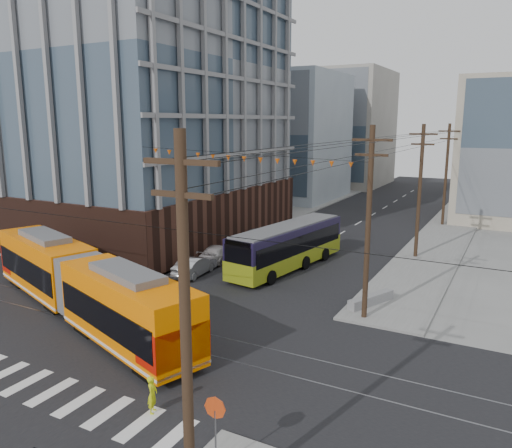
{
  "coord_description": "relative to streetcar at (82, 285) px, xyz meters",
  "views": [
    {
      "loc": [
        15.81,
        -15.77,
        11.14
      ],
      "look_at": [
        0.93,
        11.94,
        4.7
      ],
      "focal_mm": 35.0,
      "sensor_mm": 36.0,
      "label": 1
    }
  ],
  "objects": [
    {
      "name": "streetcar",
      "position": [
        0.0,
        0.0,
        0.0
      ],
      "size": [
        20.32,
        9.48,
        3.95
      ],
      "primitive_type": null,
      "rotation": [
        0.0,
        0.0,
        -0.34
      ],
      "color": "#FB7100",
      "rests_on": "ground"
    },
    {
      "name": "parked_car_white",
      "position": [
        0.49,
        13.7,
        -1.3
      ],
      "size": [
        2.52,
        4.88,
        1.35
      ],
      "primitive_type": "imported",
      "rotation": [
        0.0,
        0.0,
        3.28
      ],
      "color": "#B7B1B1",
      "rests_on": "ground"
    },
    {
      "name": "stop_sign",
      "position": [
        13.88,
        -7.43,
        -0.73
      ],
      "size": [
        0.8,
        0.8,
        2.5
      ],
      "primitive_type": null,
      "rotation": [
        0.0,
        0.0,
        0.06
      ],
      "color": "#C93E14",
      "rests_on": "ground"
    },
    {
      "name": "city_bus",
      "position": [
        6.23,
        14.7,
        -0.23
      ],
      "size": [
        4.44,
        12.6,
        3.5
      ],
      "primitive_type": null,
      "rotation": [
        0.0,
        0.0,
        -0.15
      ],
      "color": "black",
      "rests_on": "ground"
    },
    {
      "name": "pedestrian",
      "position": [
        9.87,
        -5.75,
        -1.21
      ],
      "size": [
        0.56,
        0.66,
        1.53
      ],
      "primitive_type": "imported",
      "rotation": [
        0.0,
        0.0,
        1.99
      ],
      "color": "#CDD90F",
      "rests_on": "ground"
    },
    {
      "name": "parked_car_grey",
      "position": [
        -0.04,
        21.62,
        -1.39
      ],
      "size": [
        2.29,
        4.4,
        1.18
      ],
      "primitive_type": "imported",
      "rotation": [
        0.0,
        0.0,
        3.06
      ],
      "color": "slate",
      "rests_on": "ground"
    },
    {
      "name": "office_building",
      "position": [
        -16.06,
        19.4,
        12.32
      ],
      "size": [
        30.0,
        25.0,
        28.6
      ],
      "primitive_type": "cube",
      "color": "#381E16",
      "rests_on": "ground"
    },
    {
      "name": "jersey_barrier",
      "position": [
        14.24,
        9.55,
        -1.61
      ],
      "size": [
        2.25,
        3.74,
        0.74
      ],
      "primitive_type": "cube",
      "rotation": [
        0.0,
        0.0,
        -0.41
      ],
      "color": "slate",
      "rests_on": "ground"
    },
    {
      "name": "ground",
      "position": [
        5.94,
        -3.6,
        -1.98
      ],
      "size": [
        160.0,
        160.0,
        0.0
      ],
      "primitive_type": "plane",
      "color": "slate"
    },
    {
      "name": "parked_car_silver",
      "position": [
        0.97,
        9.76,
        -1.27
      ],
      "size": [
        1.84,
        4.41,
        1.42
      ],
      "primitive_type": "imported",
      "rotation": [
        0.0,
        0.0,
        3.22
      ],
      "color": "#B3B5B9",
      "rests_on": "ground"
    },
    {
      "name": "bg_bldg_nw_far",
      "position": [
        -8.06,
        68.4,
        8.02
      ],
      "size": [
        16.0,
        18.0,
        20.0
      ],
      "primitive_type": "cube",
      "color": "gray",
      "rests_on": "ground"
    },
    {
      "name": "bg_bldg_nw_near",
      "position": [
        -11.06,
        48.4,
        7.02
      ],
      "size": [
        18.0,
        16.0,
        18.0
      ],
      "primitive_type": "cube",
      "color": "#8C99A5",
      "rests_on": "ground"
    },
    {
      "name": "utility_pole_far",
      "position": [
        14.44,
        52.4,
        3.52
      ],
      "size": [
        0.3,
        0.3,
        11.0
      ],
      "primitive_type": "cylinder",
      "color": "black",
      "rests_on": "ground"
    },
    {
      "name": "utility_pole_near",
      "position": [
        14.44,
        -9.6,
        3.52
      ],
      "size": [
        0.3,
        0.3,
        11.0
      ],
      "primitive_type": "cylinder",
      "color": "black",
      "rests_on": "ground"
    }
  ]
}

